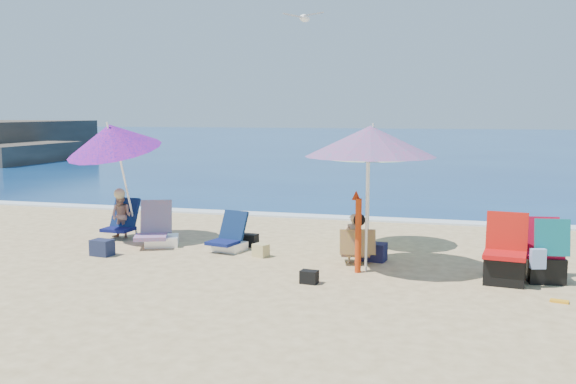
% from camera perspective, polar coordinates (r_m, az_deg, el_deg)
% --- Properties ---
extents(ground, '(120.00, 120.00, 0.00)m').
position_cam_1_polar(ground, '(9.54, 0.16, -7.35)').
color(ground, '#D8BC84').
rests_on(ground, ground).
extents(sea, '(120.00, 80.00, 0.12)m').
position_cam_1_polar(sea, '(54.03, 12.72, 4.40)').
color(sea, navy).
rests_on(sea, ground).
extents(foam, '(120.00, 0.50, 0.04)m').
position_cam_1_polar(foam, '(14.42, 5.45, -2.34)').
color(foam, white).
rests_on(foam, ground).
extents(umbrella_turquoise, '(2.35, 2.35, 2.23)m').
position_cam_1_polar(umbrella_turquoise, '(9.52, 7.38, 4.52)').
color(umbrella_turquoise, white).
rests_on(umbrella_turquoise, ground).
extents(umbrella_striped, '(1.61, 1.61, 2.05)m').
position_cam_1_polar(umbrella_striped, '(11.25, 7.34, 4.06)').
color(umbrella_striped, white).
rests_on(umbrella_striped, ground).
extents(umbrella_blue, '(2.14, 2.19, 2.36)m').
position_cam_1_polar(umbrella_blue, '(12.04, -15.48, 4.70)').
color(umbrella_blue, white).
rests_on(umbrella_blue, ground).
extents(furled_umbrella, '(0.19, 0.18, 1.24)m').
position_cam_1_polar(furled_umbrella, '(9.56, 6.27, -3.20)').
color(furled_umbrella, '#B6330D').
rests_on(furled_umbrella, ground).
extents(chair_navy, '(0.64, 0.76, 0.68)m').
position_cam_1_polar(chair_navy, '(11.12, -5.27, -4.35)').
color(chair_navy, '#0D164D').
rests_on(chair_navy, ground).
extents(chair_rainbow, '(0.85, 0.98, 0.80)m').
position_cam_1_polar(chair_rainbow, '(11.71, -11.54, -3.71)').
color(chair_rainbow, '#DA4D5B').
rests_on(chair_rainbow, ground).
extents(camp_chair_left, '(0.64, 0.68, 0.99)m').
position_cam_1_polar(camp_chair_left, '(9.48, 18.86, -5.99)').
color(camp_chair_left, red).
rests_on(camp_chair_left, ground).
extents(camp_chair_right, '(0.60, 0.81, 0.94)m').
position_cam_1_polar(camp_chair_right, '(9.74, 22.03, -5.53)').
color(camp_chair_right, '#A70B2B').
rests_on(camp_chair_right, ground).
extents(person_center, '(0.62, 0.56, 0.81)m').
position_cam_1_polar(person_center, '(10.13, 6.04, -4.26)').
color(person_center, tan).
rests_on(person_center, ground).
extents(person_left, '(0.55, 0.67, 0.96)m').
position_cam_1_polar(person_left, '(12.54, -14.70, -2.04)').
color(person_left, tan).
rests_on(person_left, ground).
extents(bag_navy_a, '(0.38, 0.30, 0.27)m').
position_cam_1_polar(bag_navy_a, '(11.15, -16.31, -4.80)').
color(bag_navy_a, '#1B213B').
rests_on(bag_navy_a, ground).
extents(bag_black_a, '(0.32, 0.25, 0.22)m').
position_cam_1_polar(bag_black_a, '(11.47, -3.52, -4.33)').
color(bag_black_a, black).
rests_on(bag_black_a, ground).
extents(bag_tan, '(0.30, 0.26, 0.21)m').
position_cam_1_polar(bag_tan, '(10.64, -2.46, -5.25)').
color(bag_tan, tan).
rests_on(bag_tan, ground).
extents(bag_navy_b, '(0.42, 0.34, 0.29)m').
position_cam_1_polar(bag_navy_b, '(10.44, 7.69, -5.33)').
color(bag_navy_b, '#1B1B3C').
rests_on(bag_navy_b, ground).
extents(bag_black_b, '(0.26, 0.19, 0.18)m').
position_cam_1_polar(bag_black_b, '(9.02, 1.91, -7.61)').
color(bag_black_b, black).
rests_on(bag_black_b, ground).
extents(orange_item, '(0.24, 0.15, 0.03)m').
position_cam_1_polar(orange_item, '(8.86, 23.13, -8.99)').
color(orange_item, orange).
rests_on(orange_item, ground).
extents(seagull, '(0.71, 0.57, 0.13)m').
position_cam_1_polar(seagull, '(11.17, 1.49, 15.33)').
color(seagull, white).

